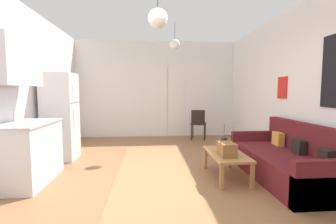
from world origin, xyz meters
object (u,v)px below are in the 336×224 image
(handbag, at_px, (227,149))
(bamboo_vase, at_px, (224,145))
(accent_chair, at_px, (198,123))
(pendant_lamp_near, at_px, (158,18))
(couch, at_px, (288,162))
(coffee_table, at_px, (226,156))
(pendant_lamp_far, at_px, (175,44))
(refrigerator, at_px, (61,117))

(handbag, bearing_deg, bamboo_vase, 82.97)
(accent_chair, height_order, pendant_lamp_near, pendant_lamp_near)
(couch, distance_m, coffee_table, 0.98)
(bamboo_vase, bearing_deg, couch, -9.03)
(coffee_table, xyz_separation_m, handbag, (-0.06, -0.17, 0.16))
(coffee_table, xyz_separation_m, pendant_lamp_far, (-0.64, 1.71, 2.07))
(couch, height_order, bamboo_vase, couch)
(coffee_table, bearing_deg, couch, -6.30)
(handbag, xyz_separation_m, pendant_lamp_far, (-0.59, 1.88, 1.91))
(refrigerator, bearing_deg, handbag, -26.23)
(refrigerator, distance_m, accent_chair, 3.59)
(refrigerator, xyz_separation_m, accent_chair, (3.18, 1.62, -0.37))
(refrigerator, height_order, pendant_lamp_far, pendant_lamp_far)
(accent_chair, distance_m, pendant_lamp_near, 3.86)
(couch, height_order, coffee_table, couch)
(accent_chair, bearing_deg, bamboo_vase, 103.67)
(couch, height_order, pendant_lamp_near, pendant_lamp_near)
(bamboo_vase, bearing_deg, pendant_lamp_near, -166.29)
(refrigerator, bearing_deg, accent_chair, 27.00)
(bamboo_vase, xyz_separation_m, accent_chair, (0.20, 2.85, -0.02))
(handbag, bearing_deg, pendant_lamp_near, -178.02)
(bamboo_vase, xyz_separation_m, refrigerator, (-2.98, 1.23, 0.35))
(couch, height_order, accent_chair, couch)
(accent_chair, distance_m, pendant_lamp_far, 2.40)
(couch, relative_size, pendant_lamp_far, 3.50)
(coffee_table, distance_m, pendant_lamp_near, 2.33)
(pendant_lamp_near, xyz_separation_m, pendant_lamp_far, (0.45, 1.92, 0.03))
(handbag, xyz_separation_m, pendant_lamp_near, (-1.04, -0.04, 1.89))
(couch, distance_m, bamboo_vase, 1.04)
(couch, distance_m, accent_chair, 3.12)
(bamboo_vase, bearing_deg, refrigerator, 157.58)
(couch, relative_size, accent_chair, 2.38)
(bamboo_vase, relative_size, accent_chair, 0.53)
(couch, xyz_separation_m, handbag, (-1.02, -0.07, 0.24))
(accent_chair, height_order, pendant_lamp_far, pendant_lamp_far)
(bamboo_vase, height_order, pendant_lamp_near, pendant_lamp_near)
(coffee_table, distance_m, refrigerator, 3.31)
(accent_chair, bearing_deg, pendant_lamp_far, 73.30)
(bamboo_vase, relative_size, pendant_lamp_near, 0.72)
(coffee_table, bearing_deg, pendant_lamp_near, -169.21)
(couch, bearing_deg, coffee_table, 173.70)
(couch, relative_size, coffee_table, 2.06)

